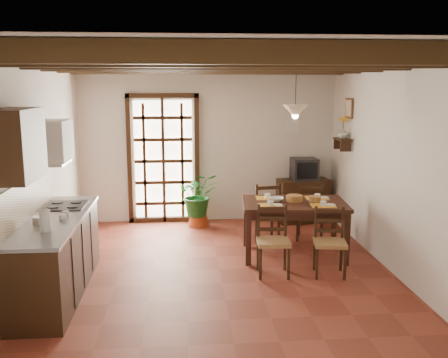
{
  "coord_description": "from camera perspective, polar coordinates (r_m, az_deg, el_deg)",
  "views": [
    {
      "loc": [
        -0.46,
        -6.3,
        2.43
      ],
      "look_at": [
        0.1,
        0.4,
        1.15
      ],
      "focal_mm": 40.0,
      "sensor_mm": 36.0,
      "label": 1
    }
  ],
  "objects": [
    {
      "name": "chair_far_right",
      "position": [
        8.03,
        9.81,
        -4.85
      ],
      "size": [
        0.52,
        0.51,
        0.92
      ],
      "rotation": [
        0.0,
        0.0,
        2.84
      ],
      "color": "olive",
      "rests_on": "ground_plane"
    },
    {
      "name": "table_setting",
      "position": [
        7.13,
        8.06,
        -2.08
      ],
      "size": [
        1.06,
        0.71,
        0.1
      ],
      "rotation": [
        0.0,
        0.0,
        -0.09
      ],
      "color": "orange",
      "rests_on": "dining_table"
    },
    {
      "name": "chair_near_left",
      "position": [
        6.53,
        5.61,
        -8.48
      ],
      "size": [
        0.44,
        0.42,
        0.9
      ],
      "rotation": [
        0.0,
        0.0,
        -0.06
      ],
      "color": "olive",
      "rests_on": "ground_plane"
    },
    {
      "name": "ceiling_beams",
      "position": [
        6.32,
        -0.62,
        13.13
      ],
      "size": [
        4.5,
        4.34,
        0.2
      ],
      "color": "black",
      "rests_on": "room_shell"
    },
    {
      "name": "ground_plane",
      "position": [
        6.77,
        -0.57,
        -10.26
      ],
      "size": [
        5.0,
        5.0,
        0.0
      ],
      "primitive_type": "plane",
      "color": "maroon"
    },
    {
      "name": "kitchen_counter",
      "position": [
        6.21,
        -18.64,
        -8.17
      ],
      "size": [
        0.64,
        2.25,
        1.38
      ],
      "color": "black",
      "rests_on": "ground_plane"
    },
    {
      "name": "potted_plant",
      "position": [
        8.62,
        -2.97,
        -1.7
      ],
      "size": [
        2.0,
        1.8,
        1.97
      ],
      "primitive_type": "imported",
      "rotation": [
        0.0,
        0.0,
        0.17
      ],
      "color": "#144C19",
      "rests_on": "ground_plane"
    },
    {
      "name": "upper_cabinet",
      "position": [
        5.29,
        -22.57,
        3.65
      ],
      "size": [
        0.35,
        0.8,
        0.7
      ],
      "primitive_type": "cube",
      "color": "black",
      "rests_on": "room_shell"
    },
    {
      "name": "room_shell",
      "position": [
        6.35,
        -0.6,
        5.23
      ],
      "size": [
        4.52,
        5.02,
        2.81
      ],
      "color": "silver",
      "rests_on": "ground_plane"
    },
    {
      "name": "shelf_flowers",
      "position": [
        8.34,
        13.49,
        6.55
      ],
      "size": [
        0.14,
        0.14,
        0.36
      ],
      "color": "orange",
      "rests_on": "shelf_vase"
    },
    {
      "name": "plant_pot",
      "position": [
        8.73,
        -2.94,
        -4.65
      ],
      "size": [
        0.38,
        0.38,
        0.23
      ],
      "primitive_type": "cone",
      "color": "maroon",
      "rests_on": "ground_plane"
    },
    {
      "name": "chair_near_right",
      "position": [
        6.64,
        11.95,
        -8.42
      ],
      "size": [
        0.46,
        0.44,
        0.87
      ],
      "rotation": [
        0.0,
        0.0,
        -0.17
      ],
      "color": "olive",
      "rests_on": "ground_plane"
    },
    {
      "name": "pendant_lamp",
      "position": [
        7.06,
        8.15,
        7.81
      ],
      "size": [
        0.36,
        0.36,
        0.84
      ],
      "color": "black",
      "rests_on": "room_shell"
    },
    {
      "name": "dining_table",
      "position": [
        7.17,
        8.03,
        -3.39
      ],
      "size": [
        1.53,
        1.06,
        0.79
      ],
      "rotation": [
        0.0,
        0.0,
        -0.09
      ],
      "color": "#321810",
      "rests_on": "ground_plane"
    },
    {
      "name": "crt_tv",
      "position": [
        8.91,
        9.17,
        1.15
      ],
      "size": [
        0.45,
        0.42,
        0.38
      ],
      "rotation": [
        0.0,
        0.0,
        0.02
      ],
      "color": "black",
      "rests_on": "sideboard"
    },
    {
      "name": "wall_shelf",
      "position": [
        8.37,
        13.39,
        4.18
      ],
      "size": [
        0.2,
        0.42,
        0.2
      ],
      "color": "black",
      "rests_on": "room_shell"
    },
    {
      "name": "french_door",
      "position": [
        8.84,
        -6.94,
        2.55
      ],
      "size": [
        1.26,
        0.11,
        2.32
      ],
      "color": "white",
      "rests_on": "ground_plane"
    },
    {
      "name": "framed_picture",
      "position": [
        8.35,
        14.1,
        7.85
      ],
      "size": [
        0.03,
        0.32,
        0.32
      ],
      "color": "brown",
      "rests_on": "room_shell"
    },
    {
      "name": "fuse_box",
      "position": [
        9.02,
        7.83,
        6.36
      ],
      "size": [
        0.25,
        0.03,
        0.32
      ],
      "primitive_type": "cube",
      "color": "white",
      "rests_on": "room_shell"
    },
    {
      "name": "chair_far_left",
      "position": [
        7.95,
        4.65,
        -4.87
      ],
      "size": [
        0.48,
        0.47,
        0.93
      ],
      "rotation": [
        0.0,
        0.0,
        3.28
      ],
      "color": "olive",
      "rests_on": "ground_plane"
    },
    {
      "name": "table_bowl",
      "position": [
        7.16,
        5.94,
        -2.31
      ],
      "size": [
        0.26,
        0.26,
        0.05
      ],
      "primitive_type": "imported",
      "rotation": [
        0.0,
        0.0,
        -0.21
      ],
      "color": "white",
      "rests_on": "dining_table"
    },
    {
      "name": "range_hood",
      "position": [
        6.49,
        -18.98,
        4.04
      ],
      "size": [
        0.38,
        0.6,
        0.54
      ],
      "color": "white",
      "rests_on": "room_shell"
    },
    {
      "name": "sideboard",
      "position": [
        9.03,
        9.05,
        -2.45
      ],
      "size": [
        0.95,
        0.52,
        0.77
      ],
      "primitive_type": "cube",
      "rotation": [
        0.0,
        0.0,
        0.13
      ],
      "color": "black",
      "rests_on": "ground_plane"
    },
    {
      "name": "counter_items",
      "position": [
        6.16,
        -18.71,
        -3.62
      ],
      "size": [
        0.5,
        1.43,
        0.25
      ],
      "color": "black",
      "rests_on": "kitchen_counter"
    },
    {
      "name": "shelf_vase",
      "position": [
        8.36,
        13.43,
        5.13
      ],
      "size": [
        0.15,
        0.15,
        0.15
      ],
      "primitive_type": "imported",
      "color": "#B2BFB2",
      "rests_on": "wall_shelf"
    }
  ]
}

